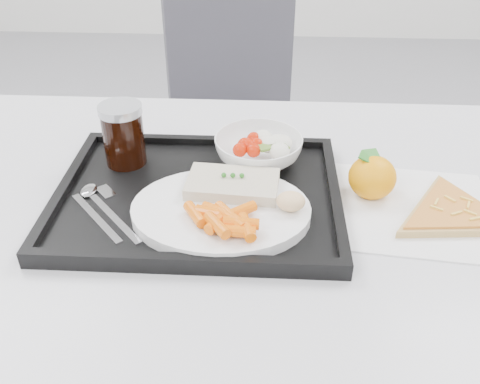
% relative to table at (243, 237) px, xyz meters
% --- Properties ---
extents(table, '(1.20, 0.80, 0.75)m').
position_rel_table_xyz_m(table, '(0.00, 0.00, 0.00)').
color(table, '#B2B3B5').
rests_on(table, ground).
extents(chair, '(0.55, 0.56, 0.93)m').
position_rel_table_xyz_m(chair, '(-0.08, 0.84, -0.15)').
color(chair, '#3E3D45').
rests_on(chair, ground).
extents(tray, '(0.45, 0.35, 0.03)m').
position_rel_table_xyz_m(tray, '(-0.07, 0.01, 0.08)').
color(tray, black).
rests_on(tray, table).
extents(dinner_plate, '(0.27, 0.27, 0.02)m').
position_rel_table_xyz_m(dinner_plate, '(-0.03, -0.05, 0.09)').
color(dinner_plate, white).
rests_on(dinner_plate, tray).
extents(fish_fillet, '(0.15, 0.10, 0.03)m').
position_rel_table_xyz_m(fish_fillet, '(-0.02, -0.01, 0.11)').
color(fish_fillet, beige).
rests_on(fish_fillet, dinner_plate).
extents(bread_roll, '(0.05, 0.04, 0.03)m').
position_rel_table_xyz_m(bread_roll, '(0.07, -0.06, 0.12)').
color(bread_roll, tan).
rests_on(bread_roll, dinner_plate).
extents(salad_bowl, '(0.15, 0.15, 0.05)m').
position_rel_table_xyz_m(salad_bowl, '(0.02, 0.11, 0.11)').
color(salad_bowl, white).
rests_on(salad_bowl, tray).
extents(cola_glass, '(0.07, 0.07, 0.11)m').
position_rel_table_xyz_m(cola_glass, '(-0.21, 0.10, 0.14)').
color(cola_glass, black).
rests_on(cola_glass, tray).
extents(cutlery, '(0.14, 0.15, 0.01)m').
position_rel_table_xyz_m(cutlery, '(-0.22, -0.04, 0.08)').
color(cutlery, silver).
rests_on(cutlery, tray).
extents(napkin, '(0.28, 0.27, 0.00)m').
position_rel_table_xyz_m(napkin, '(0.26, -0.00, 0.07)').
color(napkin, white).
rests_on(napkin, table).
extents(tangerine, '(0.09, 0.09, 0.07)m').
position_rel_table_xyz_m(tangerine, '(0.21, 0.04, 0.10)').
color(tangerine, '#FF5801').
rests_on(tangerine, napkin).
extents(pizza_slice, '(0.31, 0.31, 0.02)m').
position_rel_table_xyz_m(pizza_slice, '(0.32, -0.02, 0.08)').
color(pizza_slice, '#E1B865').
rests_on(pizza_slice, napkin).
extents(carrot_pile, '(0.11, 0.09, 0.02)m').
position_rel_table_xyz_m(carrot_pile, '(-0.02, -0.10, 0.11)').
color(carrot_pile, orange).
rests_on(carrot_pile, dinner_plate).
extents(salad_contents, '(0.10, 0.08, 0.03)m').
position_rel_table_xyz_m(salad_contents, '(0.03, 0.11, 0.12)').
color(salad_contents, '#BE1C04').
rests_on(salad_contents, salad_bowl).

